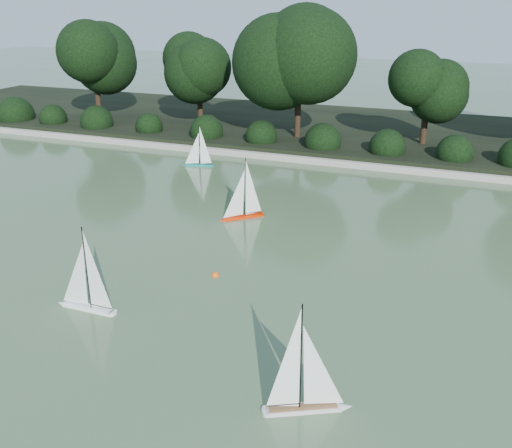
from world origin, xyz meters
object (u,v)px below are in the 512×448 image
(sailboat_teal, at_px, (196,159))
(race_buoy, at_px, (215,276))
(sailboat_white_b, at_px, (311,394))
(sailboat_orange, at_px, (240,208))
(sailboat_white_a, at_px, (83,295))

(sailboat_teal, bearing_deg, race_buoy, -61.07)
(sailboat_white_b, xyz_separation_m, sailboat_orange, (-3.22, 5.62, -0.00))
(sailboat_orange, relative_size, race_buoy, 10.29)
(sailboat_teal, bearing_deg, sailboat_orange, -51.20)
(sailboat_white_b, relative_size, sailboat_teal, 1.19)
(sailboat_white_a, relative_size, sailboat_orange, 1.02)
(sailboat_orange, relative_size, sailboat_teal, 1.15)
(sailboat_white_a, height_order, sailboat_teal, sailboat_white_a)
(sailboat_white_b, height_order, race_buoy, sailboat_white_b)
(sailboat_teal, height_order, race_buoy, sailboat_teal)
(sailboat_white_b, relative_size, race_buoy, 10.63)
(race_buoy, bearing_deg, sailboat_white_a, -129.72)
(sailboat_white_a, bearing_deg, race_buoy, 50.28)
(sailboat_white_a, bearing_deg, sailboat_white_b, -14.53)
(sailboat_white_b, bearing_deg, race_buoy, 132.10)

